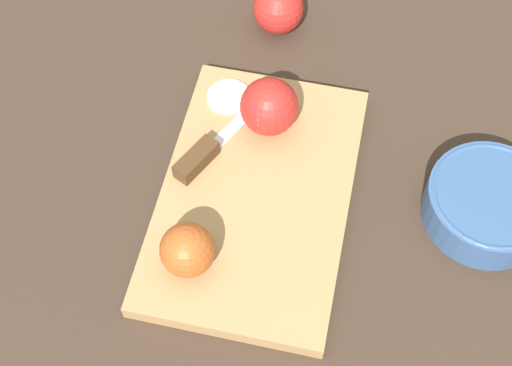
{
  "coord_description": "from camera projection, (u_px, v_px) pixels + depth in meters",
  "views": [
    {
      "loc": [
        -0.46,
        -0.03,
        0.79
      ],
      "look_at": [
        0.0,
        0.0,
        0.04
      ],
      "focal_mm": 50.0,
      "sensor_mm": 36.0,
      "label": 1
    }
  ],
  "objects": [
    {
      "name": "knife",
      "position": [
        201.0,
        155.0,
        0.91
      ],
      "size": [
        0.15,
        0.11,
        0.02
      ],
      "rotation": [
        0.0,
        0.0,
        -0.6
      ],
      "color": "silver",
      "rests_on": "cutting_board"
    },
    {
      "name": "apple_slice",
      "position": [
        229.0,
        97.0,
        0.97
      ],
      "size": [
        0.06,
        0.06,
        0.0
      ],
      "color": "#EFE5C6",
      "rests_on": "cutting_board"
    },
    {
      "name": "cutting_board",
      "position": [
        256.0,
        196.0,
        0.91
      ],
      "size": [
        0.4,
        0.29,
        0.02
      ],
      "color": "#A37A4C",
      "rests_on": "ground_plane"
    },
    {
      "name": "apple_half_right",
      "position": [
        269.0,
        107.0,
        0.92
      ],
      "size": [
        0.08,
        0.08,
        0.08
      ],
      "rotation": [
        0.0,
        0.0,
        1.55
      ],
      "color": "red",
      "rests_on": "cutting_board"
    },
    {
      "name": "apple_half_left",
      "position": [
        187.0,
        250.0,
        0.82
      ],
      "size": [
        0.06,
        0.06,
        0.06
      ],
      "rotation": [
        0.0,
        0.0,
        1.73
      ],
      "color": "#AD4C1E",
      "rests_on": "cutting_board"
    },
    {
      "name": "bowl",
      "position": [
        488.0,
        201.0,
        0.88
      ],
      "size": [
        0.16,
        0.16,
        0.05
      ],
      "color": "#33517F",
      "rests_on": "ground_plane"
    },
    {
      "name": "apple_whole",
      "position": [
        278.0,
        9.0,
        1.04
      ],
      "size": [
        0.07,
        0.07,
        0.09
      ],
      "color": "red",
      "rests_on": "ground_plane"
    },
    {
      "name": "ground_plane",
      "position": [
        256.0,
        201.0,
        0.92
      ],
      "size": [
        4.0,
        4.0,
        0.0
      ],
      "primitive_type": "plane",
      "color": "#38281E"
    }
  ]
}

